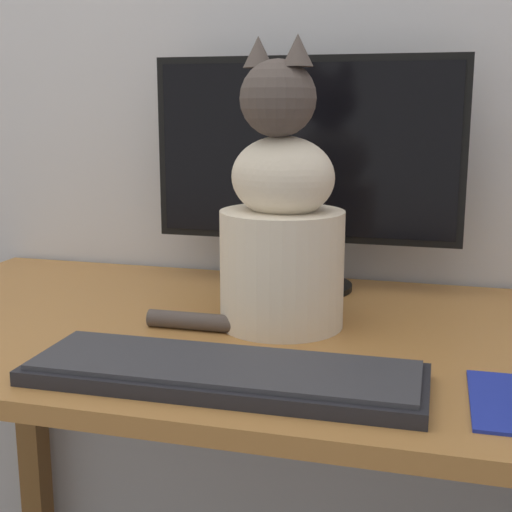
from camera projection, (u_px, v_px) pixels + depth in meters
wall_back at (340, 6)px, 1.28m from camera, size 7.00×0.04×2.50m
desk at (294, 397)px, 1.06m from camera, size 1.37×0.66×0.76m
monitor at (306, 163)px, 1.22m from camera, size 0.53×0.17×0.40m
keyboard at (224, 373)px, 0.84m from camera, size 0.48×0.16×0.02m
cat at (281, 223)px, 1.03m from camera, size 0.30×0.23×0.42m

